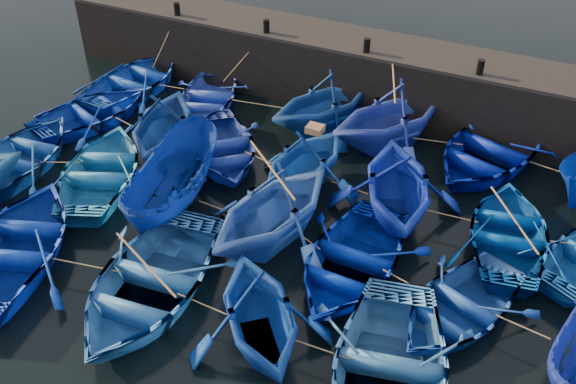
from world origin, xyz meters
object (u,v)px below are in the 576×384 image
at_px(boat_13, 20,156).
at_px(boat_8, 222,147).
at_px(boat_0, 135,80).
at_px(wooden_crate, 315,129).

bearing_deg(boat_13, boat_8, -155.35).
bearing_deg(boat_0, wooden_crate, 166.38).
distance_m(boat_0, boat_8, 6.22).
relative_size(boat_13, wooden_crate, 10.05).
bearing_deg(boat_13, wooden_crate, -167.69).
height_order(boat_0, boat_8, boat_0).
relative_size(boat_0, boat_8, 1.09).
bearing_deg(wooden_crate, boat_8, 175.21).
bearing_deg(boat_8, boat_13, 170.20).
bearing_deg(wooden_crate, boat_13, -161.14).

